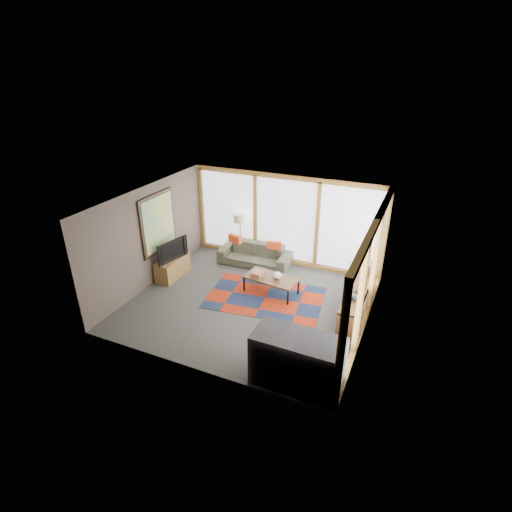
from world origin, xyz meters
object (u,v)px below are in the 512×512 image
at_px(floor_lamp, 240,236).
at_px(television, 170,249).
at_px(coffee_table, 271,285).
at_px(tv_console, 173,267).
at_px(sofa, 255,255).
at_px(bookshelf, 357,299).
at_px(bar_counter, 297,361).

relative_size(floor_lamp, television, 1.41).
bearing_deg(coffee_table, tv_console, -174.26).
relative_size(sofa, tv_console, 1.90).
distance_m(floor_lamp, tv_console, 2.16).
height_order(bookshelf, television, television).
xyz_separation_m(floor_lamp, coffee_table, (1.57, -1.47, -0.48)).
bearing_deg(sofa, tv_console, -140.00).
distance_m(bookshelf, tv_console, 4.91).
relative_size(coffee_table, bookshelf, 0.55).
bearing_deg(tv_console, bar_counter, -29.44).
bearing_deg(tv_console, coffee_table, 5.74).
relative_size(tv_console, bar_counter, 0.68).
distance_m(bookshelf, television, 4.93).
bearing_deg(bar_counter, coffee_table, 121.05).
relative_size(floor_lamp, coffee_table, 1.06).
bearing_deg(sofa, coffee_table, -52.96).
bearing_deg(television, bookshelf, -72.12).
height_order(floor_lamp, bookshelf, floor_lamp).
bearing_deg(sofa, bookshelf, -22.55).
relative_size(tv_console, television, 1.09).
relative_size(coffee_table, tv_console, 1.22).
bearing_deg(bar_counter, sofa, 123.91).
bearing_deg(bar_counter, tv_console, 151.34).
height_order(coffee_table, television, television).
xyz_separation_m(sofa, bar_counter, (2.62, -4.02, 0.21)).
height_order(coffee_table, bookshelf, bookshelf).
bearing_deg(bookshelf, tv_console, -175.94).
bearing_deg(bar_counter, bookshelf, 80.00).
xyz_separation_m(sofa, television, (-1.73, -1.59, 0.53)).
distance_m(sofa, coffee_table, 1.63).
bearing_deg(coffee_table, floor_lamp, 136.84).
bearing_deg(sofa, floor_lamp, 158.42).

